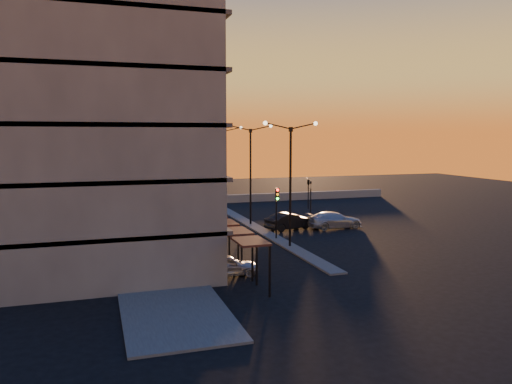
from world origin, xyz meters
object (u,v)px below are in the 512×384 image
object	(u,v)px
traffic_light_main	(277,205)
streetlamp_mid	(251,166)
car_wagon	(335,220)
car_sedan	(289,221)
car_hatchback	(227,265)

from	to	relation	value
traffic_light_main	streetlamp_mid	bearing A→B (deg)	90.00
traffic_light_main	car_wagon	bearing A→B (deg)	25.12
car_sedan	car_wagon	world-z (taller)	same
traffic_light_main	car_sedan	size ratio (longest dim) A/B	0.93
car_hatchback	car_wagon	size ratio (longest dim) A/B	0.72
traffic_light_main	car_sedan	xyz separation A→B (m)	(2.66, 3.90, -2.14)
car_hatchback	car_sedan	bearing A→B (deg)	-32.15
streetlamp_mid	car_wagon	distance (m)	9.25
car_hatchback	car_wagon	distance (m)	18.00
streetlamp_mid	traffic_light_main	xyz separation A→B (m)	(0.00, -7.13, -2.70)
car_hatchback	car_wagon	xyz separation A→B (m)	(13.34, 12.09, 0.11)
traffic_light_main	car_wagon	world-z (taller)	traffic_light_main
streetlamp_mid	traffic_light_main	distance (m)	7.62
streetlamp_mid	car_wagon	xyz separation A→B (m)	(6.84, -3.92, -4.84)
streetlamp_mid	car_sedan	bearing A→B (deg)	-50.50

